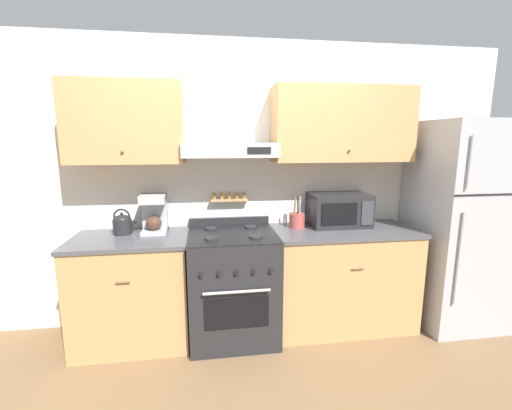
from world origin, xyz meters
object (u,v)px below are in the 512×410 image
refrigerator (459,224)px  tea_kettle (122,224)px  microwave (338,210)px  stove_range (233,285)px  utensil_crock (297,220)px  coffee_maker (154,213)px

refrigerator → tea_kettle: (-2.98, 0.19, 0.07)m
microwave → refrigerator: bearing=-10.7°
stove_range → utensil_crock: (0.60, 0.16, 0.51)m
stove_range → tea_kettle: size_ratio=4.54×
refrigerator → utensil_crock: size_ratio=6.57×
stove_range → coffee_maker: bearing=164.0°
utensil_crock → refrigerator: bearing=-7.2°
tea_kettle → microwave: microwave is taller
microwave → tea_kettle: bearing=-179.5°
microwave → utensil_crock: (-0.39, -0.02, -0.08)m
refrigerator → microwave: bearing=169.3°
refrigerator → coffee_maker: (-2.73, 0.22, 0.14)m
coffee_maker → microwave: size_ratio=0.62×
refrigerator → utensil_crock: 1.49m
tea_kettle → coffee_maker: bearing=6.4°
microwave → utensil_crock: 0.40m
tea_kettle → coffee_maker: 0.27m
microwave → utensil_crock: size_ratio=1.89×
coffee_maker → utensil_crock: bearing=-1.3°
stove_range → microwave: (0.99, 0.17, 0.59)m
tea_kettle → refrigerator: bearing=-3.6°
coffee_maker → utensil_crock: 1.25m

